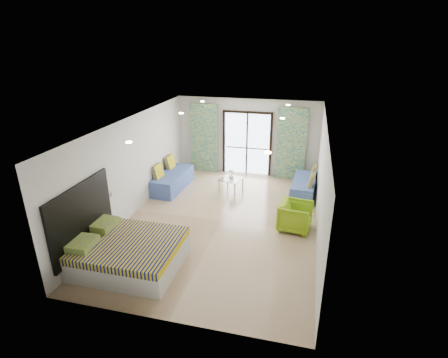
% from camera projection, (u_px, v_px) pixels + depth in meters
% --- Properties ---
extents(floor, '(5.00, 7.50, 0.01)m').
position_uv_depth(floor, '(221.00, 220.00, 9.50)').
color(floor, '#9A7C5B').
rests_on(floor, ground).
extents(ceiling, '(5.00, 7.50, 0.01)m').
position_uv_depth(ceiling, '(221.00, 123.00, 8.49)').
color(ceiling, silver).
rests_on(ceiling, ground).
extents(wall_back, '(5.00, 0.01, 2.70)m').
position_uv_depth(wall_back, '(247.00, 137.00, 12.37)').
color(wall_back, silver).
rests_on(wall_back, ground).
extents(wall_front, '(5.00, 0.01, 2.70)m').
position_uv_depth(wall_front, '(164.00, 256.00, 5.62)').
color(wall_front, silver).
rests_on(wall_front, ground).
extents(wall_left, '(0.01, 7.50, 2.70)m').
position_uv_depth(wall_left, '(133.00, 166.00, 9.55)').
color(wall_left, silver).
rests_on(wall_left, ground).
extents(wall_right, '(0.01, 7.50, 2.70)m').
position_uv_depth(wall_right, '(321.00, 183.00, 8.44)').
color(wall_right, silver).
rests_on(wall_right, ground).
extents(balcony_door, '(1.76, 0.08, 2.28)m').
position_uv_depth(balcony_door, '(247.00, 140.00, 12.37)').
color(balcony_door, black).
rests_on(balcony_door, floor).
extents(balcony_rail, '(1.52, 0.03, 0.04)m').
position_uv_depth(balcony_rail, '(247.00, 148.00, 12.50)').
color(balcony_rail, '#595451').
rests_on(balcony_rail, balcony_door).
extents(curtain_left, '(1.00, 0.10, 2.50)m').
position_uv_depth(curtain_left, '(204.00, 138.00, 12.59)').
color(curtain_left, silver).
rests_on(curtain_left, floor).
extents(curtain_right, '(1.00, 0.10, 2.50)m').
position_uv_depth(curtain_right, '(291.00, 144.00, 11.90)').
color(curtain_right, silver).
rests_on(curtain_right, floor).
extents(downlight_a, '(0.12, 0.12, 0.02)m').
position_uv_depth(downlight_a, '(129.00, 142.00, 7.01)').
color(downlight_a, '#FFE0B2').
rests_on(downlight_a, ceiling).
extents(downlight_b, '(0.12, 0.12, 0.02)m').
position_uv_depth(downlight_b, '(268.00, 152.00, 6.39)').
color(downlight_b, '#FFE0B2').
rests_on(downlight_b, ceiling).
extents(downlight_c, '(0.12, 0.12, 0.02)m').
position_uv_depth(downlight_c, '(181.00, 113.00, 9.71)').
color(downlight_c, '#FFE0B2').
rests_on(downlight_c, ceiling).
extents(downlight_d, '(0.12, 0.12, 0.02)m').
position_uv_depth(downlight_d, '(283.00, 118.00, 9.08)').
color(downlight_d, '#FFE0B2').
rests_on(downlight_d, ceiling).
extents(downlight_e, '(0.12, 0.12, 0.02)m').
position_uv_depth(downlight_e, '(202.00, 101.00, 11.51)').
color(downlight_e, '#FFE0B2').
rests_on(downlight_e, ceiling).
extents(downlight_f, '(0.12, 0.12, 0.02)m').
position_uv_depth(downlight_f, '(288.00, 105.00, 10.88)').
color(downlight_f, '#FFE0B2').
rests_on(downlight_f, ceiling).
extents(headboard, '(0.06, 2.10, 1.50)m').
position_uv_depth(headboard, '(82.00, 217.00, 7.47)').
color(headboard, black).
rests_on(headboard, floor).
extents(switch_plate, '(0.02, 0.10, 0.10)m').
position_uv_depth(switch_plate, '(112.00, 194.00, 8.60)').
color(switch_plate, silver).
rests_on(switch_plate, wall_left).
extents(bed, '(2.20, 1.80, 0.76)m').
position_uv_depth(bed, '(127.00, 252.00, 7.53)').
color(bed, silver).
rests_on(bed, floor).
extents(daybed_left, '(0.85, 1.98, 0.96)m').
position_uv_depth(daybed_left, '(172.00, 180.00, 11.44)').
color(daybed_left, '#435BA0').
rests_on(daybed_left, floor).
extents(daybed_right, '(0.81, 1.82, 0.88)m').
position_uv_depth(daybed_right, '(304.00, 186.00, 11.00)').
color(daybed_right, '#435BA0').
rests_on(daybed_right, floor).
extents(coffee_table, '(0.79, 0.79, 0.74)m').
position_uv_depth(coffee_table, '(231.00, 180.00, 11.21)').
color(coffee_table, silver).
rests_on(coffee_table, floor).
extents(vase, '(0.19, 0.20, 0.17)m').
position_uv_depth(vase, '(231.00, 176.00, 11.14)').
color(vase, white).
rests_on(vase, coffee_table).
extents(armchair, '(0.83, 0.88, 0.81)m').
position_uv_depth(armchair, '(295.00, 215.00, 8.94)').
color(armchair, '#83B116').
rests_on(armchair, floor).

